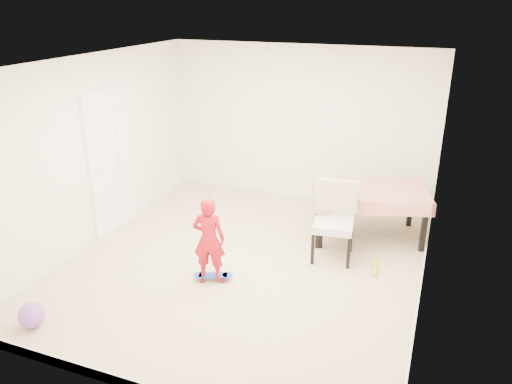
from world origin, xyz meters
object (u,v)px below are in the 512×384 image
at_px(skateboard, 213,277).
at_px(balloon, 32,315).
at_px(dining_table, 368,213).
at_px(dining_chair, 334,223).
at_px(child, 209,242).

height_order(skateboard, balloon, balloon).
height_order(dining_table, dining_chair, dining_chair).
bearing_deg(balloon, child, 48.09).
bearing_deg(dining_table, child, -146.73).
xyz_separation_m(dining_table, child, (-1.60, -1.94, 0.17)).
relative_size(dining_table, skateboard, 3.27).
height_order(skateboard, child, child).
relative_size(skateboard, child, 0.45).
xyz_separation_m(skateboard, child, (-0.03, -0.03, 0.50)).
relative_size(dining_table, dining_chair, 1.53).
bearing_deg(child, dining_chair, -152.32).
distance_m(dining_chair, child, 1.70).
height_order(dining_table, child, child).
xyz_separation_m(dining_table, dining_chair, (-0.33, -0.82, 0.15)).
distance_m(skateboard, balloon, 2.08).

